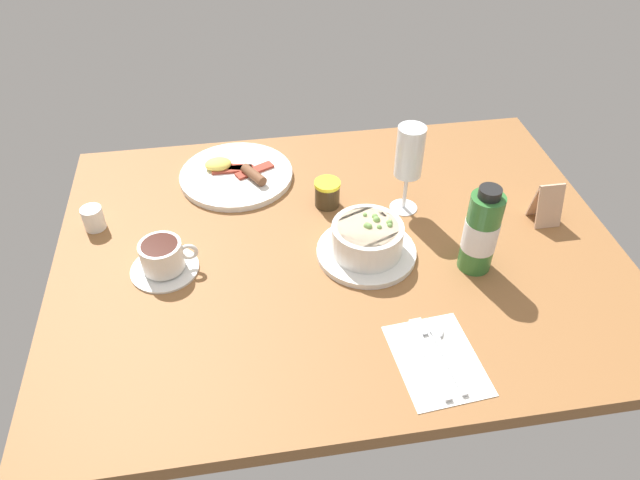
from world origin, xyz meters
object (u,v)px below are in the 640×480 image
(creamer_jug, at_px, (94,218))
(breakfast_plate, at_px, (236,174))
(menu_card, at_px, (547,203))
(cutlery_setting, at_px, (437,357))
(sauce_bottle_green, at_px, (481,232))
(coffee_cup, at_px, (163,258))
(jam_jar, at_px, (329,193))
(porridge_bowl, at_px, (367,241))
(wine_glass, at_px, (409,155))

(creamer_jug, distance_m, breakfast_plate, 0.32)
(creamer_jug, xyz_separation_m, menu_card, (0.91, -0.12, 0.02))
(creamer_jug, height_order, menu_card, menu_card)
(cutlery_setting, distance_m, sauce_bottle_green, 0.25)
(cutlery_setting, distance_m, coffee_cup, 0.52)
(jam_jar, bearing_deg, cutlery_setting, -76.23)
(menu_card, bearing_deg, creamer_jug, 172.39)
(coffee_cup, height_order, breakfast_plate, coffee_cup)
(cutlery_setting, relative_size, coffee_cup, 1.41)
(creamer_jug, bearing_deg, jam_jar, 0.18)
(jam_jar, xyz_separation_m, breakfast_plate, (-0.19, 0.13, -0.02))
(breakfast_plate, xyz_separation_m, menu_card, (0.62, -0.25, 0.04))
(porridge_bowl, height_order, breakfast_plate, porridge_bowl)
(coffee_cup, distance_m, menu_card, 0.77)
(creamer_jug, relative_size, sauce_bottle_green, 0.30)
(cutlery_setting, bearing_deg, menu_card, 43.50)
(cutlery_setting, height_order, jam_jar, jam_jar)
(wine_glass, relative_size, breakfast_plate, 0.77)
(sauce_bottle_green, height_order, breakfast_plate, sauce_bottle_green)
(creamer_jug, bearing_deg, menu_card, -7.61)
(creamer_jug, xyz_separation_m, sauce_bottle_green, (0.72, -0.23, 0.06))
(breakfast_plate, bearing_deg, coffee_cup, -117.89)
(cutlery_setting, bearing_deg, coffee_cup, 147.76)
(coffee_cup, distance_m, wine_glass, 0.52)
(menu_card, bearing_deg, breakfast_plate, 157.77)
(wine_glass, distance_m, jam_jar, 0.19)
(creamer_jug, bearing_deg, porridge_bowl, -17.48)
(sauce_bottle_green, height_order, menu_card, sauce_bottle_green)
(cutlery_setting, bearing_deg, jam_jar, 103.77)
(cutlery_setting, distance_m, menu_card, 0.45)
(breakfast_plate, bearing_deg, cutlery_setting, -62.15)
(menu_card, bearing_deg, coffee_cup, -178.00)
(porridge_bowl, relative_size, breakfast_plate, 0.76)
(coffee_cup, xyz_separation_m, breakfast_plate, (0.15, 0.28, -0.02))
(cutlery_setting, xyz_separation_m, sauce_bottle_green, (0.14, 0.20, 0.08))
(breakfast_plate, relative_size, menu_card, 2.76)
(porridge_bowl, height_order, sauce_bottle_green, sauce_bottle_green)
(jam_jar, xyz_separation_m, menu_card, (0.43, -0.12, 0.02))
(coffee_cup, distance_m, creamer_jug, 0.21)
(porridge_bowl, xyz_separation_m, creamer_jug, (-0.53, 0.17, -0.01))
(porridge_bowl, bearing_deg, jam_jar, 105.18)
(cutlery_setting, bearing_deg, sauce_bottle_green, 55.91)
(creamer_jug, relative_size, breakfast_plate, 0.21)
(creamer_jug, bearing_deg, breakfast_plate, 24.21)
(porridge_bowl, xyz_separation_m, menu_card, (0.38, 0.04, 0.01))
(porridge_bowl, relative_size, cutlery_setting, 1.04)
(coffee_cup, bearing_deg, menu_card, 2.00)
(coffee_cup, height_order, creamer_jug, coffee_cup)
(sauce_bottle_green, bearing_deg, creamer_jug, 162.45)
(coffee_cup, height_order, wine_glass, wine_glass)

